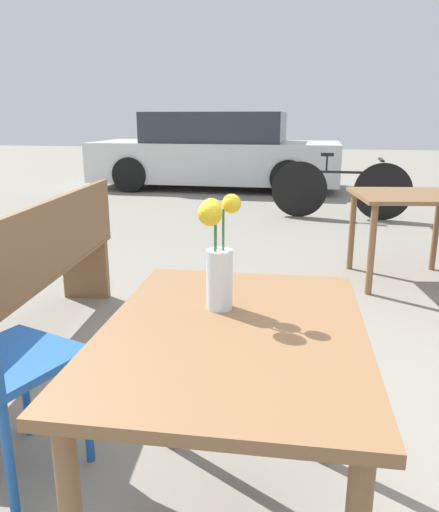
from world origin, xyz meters
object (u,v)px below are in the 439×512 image
object	(u,v)px
bench_near	(40,270)
bicycle	(341,189)
table_front	(233,362)
table_back	(409,208)
flower_vase	(218,261)
parked_car	(216,153)

from	to	relation	value
bench_near	bicycle	world-z (taller)	bench_near
table_front	table_back	size ratio (longest dim) A/B	1.08
flower_vase	bench_near	distance (m)	1.58
table_front	flower_vase	world-z (taller)	flower_vase
table_front	bench_near	bearing A→B (deg)	138.26
flower_vase	bicycle	world-z (taller)	flower_vase
table_back	bicycle	size ratio (longest dim) A/B	0.53
table_front	bench_near	distance (m)	1.67
bench_near	parked_car	xyz separation A→B (m)	(-0.37, 6.75, 0.17)
bench_near	bicycle	distance (m)	4.55
table_back	bicycle	bearing A→B (deg)	99.00
bicycle	parked_car	world-z (taller)	parked_car
table_back	bicycle	distance (m)	2.58
table_front	bench_near	size ratio (longest dim) A/B	0.54
bench_near	parked_car	bearing A→B (deg)	93.13
flower_vase	bench_near	xyz separation A→B (m)	(-1.18, 0.98, -0.39)
table_back	flower_vase	bearing A→B (deg)	-110.47
table_front	bicycle	distance (m)	5.34
flower_vase	table_back	size ratio (longest dim) A/B	0.37
bench_near	bicycle	bearing A→B (deg)	67.24
flower_vase	table_back	xyz separation A→B (m)	(0.99, 2.64, -0.27)
table_front	flower_vase	bearing A→B (deg)	118.10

